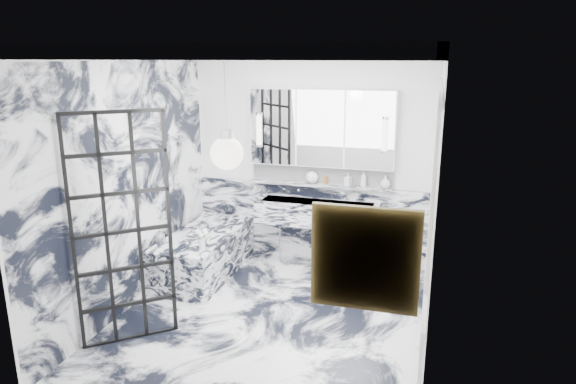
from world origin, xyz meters
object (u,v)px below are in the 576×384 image
(trough_sink, at_px, (317,213))
(mirror_cabinet, at_px, (321,128))
(bathtub, at_px, (204,253))
(crittall_door, at_px, (123,232))

(trough_sink, relative_size, mirror_cabinet, 0.84)
(trough_sink, bearing_deg, bathtub, -153.52)
(trough_sink, height_order, bathtub, trough_sink)
(trough_sink, bearing_deg, mirror_cabinet, 90.00)
(trough_sink, xyz_separation_m, mirror_cabinet, (-0.00, 0.17, 1.09))
(mirror_cabinet, bearing_deg, trough_sink, -90.00)
(crittall_door, height_order, bathtub, crittall_door)
(mirror_cabinet, distance_m, bathtub, 2.20)
(mirror_cabinet, height_order, bathtub, mirror_cabinet)
(mirror_cabinet, relative_size, bathtub, 1.15)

